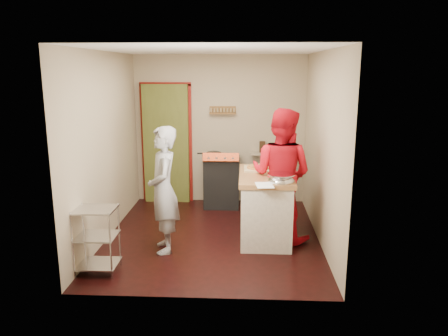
{
  "coord_description": "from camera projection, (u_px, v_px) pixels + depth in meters",
  "views": [
    {
      "loc": [
        0.45,
        -5.92,
        2.37
      ],
      "look_at": [
        0.16,
        0.0,
        1.01
      ],
      "focal_mm": 35.0,
      "sensor_mm": 36.0,
      "label": 1
    }
  ],
  "objects": [
    {
      "name": "person_stripe",
      "position": [
        164.0,
        190.0,
        5.64
      ],
      "size": [
        0.53,
        0.68,
        1.66
      ],
      "primitive_type": "imported",
      "rotation": [
        0.0,
        0.0,
        -1.33
      ],
      "color": "#ABABB0",
      "rests_on": "ground"
    },
    {
      "name": "left_wall",
      "position": [
        106.0,
        146.0,
        6.09
      ],
      "size": [
        0.04,
        3.5,
        2.6
      ],
      "primitive_type": "cube",
      "color": "tan",
      "rests_on": "ground"
    },
    {
      "name": "floor",
      "position": [
        213.0,
        236.0,
        6.31
      ],
      "size": [
        3.5,
        3.5,
        0.0
      ],
      "primitive_type": "plane",
      "color": "black",
      "rests_on": "ground"
    },
    {
      "name": "back_wall",
      "position": [
        185.0,
        139.0,
        7.82
      ],
      "size": [
        3.0,
        0.44,
        2.6
      ],
      "color": "tan",
      "rests_on": "ground"
    },
    {
      "name": "island",
      "position": [
        265.0,
        204.0,
        6.16
      ],
      "size": [
        0.74,
        1.39,
        1.25
      ],
      "color": "beige",
      "rests_on": "ground"
    },
    {
      "name": "ceiling",
      "position": [
        212.0,
        49.0,
        5.73
      ],
      "size": [
        3.0,
        3.5,
        0.02
      ],
      "primitive_type": "cube",
      "color": "white",
      "rests_on": "back_wall"
    },
    {
      "name": "person_red",
      "position": [
        281.0,
        175.0,
        6.06
      ],
      "size": [
        1.12,
        1.04,
        1.85
      ],
      "primitive_type": "imported",
      "rotation": [
        0.0,
        0.0,
        2.65
      ],
      "color": "red",
      "rests_on": "ground"
    },
    {
      "name": "right_wall",
      "position": [
        322.0,
        148.0,
        5.95
      ],
      "size": [
        0.04,
        3.5,
        2.6
      ],
      "primitive_type": "cube",
      "color": "tan",
      "rests_on": "ground"
    },
    {
      "name": "wire_shelving",
      "position": [
        96.0,
        237.0,
        5.11
      ],
      "size": [
        0.48,
        0.4,
        0.8
      ],
      "color": "silver",
      "rests_on": "ground"
    },
    {
      "name": "stove",
      "position": [
        222.0,
        181.0,
        7.59
      ],
      "size": [
        0.6,
        0.63,
        1.0
      ],
      "color": "black",
      "rests_on": "ground"
    }
  ]
}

